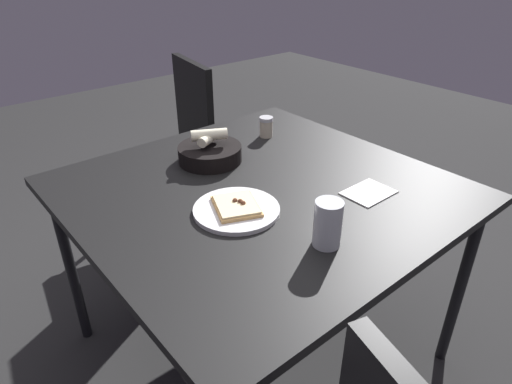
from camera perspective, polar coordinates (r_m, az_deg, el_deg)
The scene contains 8 objects.
ground at distance 1.96m, azimuth 0.41°, elevation -18.90°, with size 8.00×8.00×0.00m, color #262626.
dining_table at distance 1.51m, azimuth 0.50°, elevation -1.06°, with size 1.17×1.15×0.75m.
pizza_plate at distance 1.34m, azimuth -2.51°, elevation -2.15°, with size 0.26×0.26×0.04m.
bread_basket at distance 1.66m, azimuth -5.95°, elevation 5.09°, with size 0.23×0.23×0.12m.
beer_glass at distance 1.19m, azimuth 9.12°, elevation -4.35°, with size 0.08×0.08×0.13m.
pepper_shaker at distance 1.87m, azimuth 1.31°, elevation 8.19°, with size 0.06×0.06×0.08m.
napkin at distance 1.49m, azimuth 14.18°, elevation -0.06°, with size 0.16×0.12×0.00m.
chair_near at distance 2.44m, azimuth -10.02°, elevation 6.16°, with size 0.50×0.50×0.94m.
Camera 1 is at (0.85, 0.99, 1.46)m, focal length 31.32 mm.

